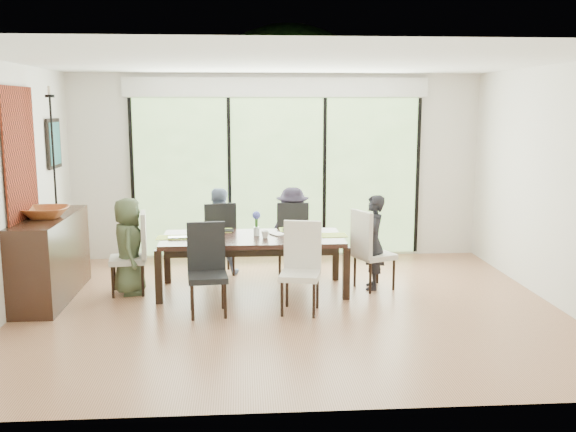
{
  "coord_description": "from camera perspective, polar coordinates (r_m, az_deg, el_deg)",
  "views": [
    {
      "loc": [
        -0.52,
        -6.91,
        2.24
      ],
      "look_at": [
        0.0,
        0.25,
        1.0
      ],
      "focal_mm": 40.0,
      "sensor_mm": 36.0,
      "label": 1
    }
  ],
  "objects": [
    {
      "name": "placemat_far_l",
      "position": [
        8.16,
        -6.39,
        -1.29
      ],
      "size": [
        0.4,
        0.29,
        0.01
      ],
      "primitive_type": "cube",
      "color": "#A1B440",
      "rests_on": "table_top"
    },
    {
      "name": "cup_a",
      "position": [
        7.92,
        -8.27,
        -1.36
      ],
      "size": [
        0.13,
        0.13,
        0.09
      ],
      "primitive_type": "imported",
      "rotation": [
        0.0,
        0.0,
        0.15
      ],
      "color": "white",
      "rests_on": "table_top"
    },
    {
      "name": "chair_near_left",
      "position": [
        6.96,
        -7.17,
        -4.78
      ],
      "size": [
        0.46,
        0.46,
        0.99
      ],
      "primitive_type": null,
      "rotation": [
        0.0,
        0.0,
        0.11
      ],
      "color": "black",
      "rests_on": "floor"
    },
    {
      "name": "tapestry",
      "position": [
        7.73,
        -22.71,
        5.04
      ],
      "size": [
        0.02,
        1.0,
        1.5
      ],
      "primitive_type": "cube",
      "color": "maroon",
      "rests_on": "wall_left"
    },
    {
      "name": "foliage_right",
      "position": [
        12.26,
        8.73,
        5.09
      ],
      "size": [
        2.8,
        2.8,
        2.8
      ],
      "primitive_type": "sphere",
      "color": "#14380F",
      "rests_on": "ground"
    },
    {
      "name": "candle",
      "position": [
        8.15,
        -20.46,
        10.41
      ],
      "size": [
        0.04,
        0.04,
        0.11
      ],
      "primitive_type": "cylinder",
      "color": "silver",
      "rests_on": "sideboard"
    },
    {
      "name": "table_top",
      "position": [
        7.76,
        -3.17,
        -2.03
      ],
      "size": [
        2.17,
        0.99,
        0.05
      ],
      "primitive_type": "cube",
      "color": "black",
      "rests_on": "floor"
    },
    {
      "name": "tablet_far_l",
      "position": [
        8.1,
        -5.69,
        -1.29
      ],
      "size": [
        0.24,
        0.16,
        0.01
      ],
      "primitive_type": "cube",
      "color": "black",
      "rests_on": "table_top"
    },
    {
      "name": "papers",
      "position": [
        7.75,
        2.01,
        -1.82
      ],
      "size": [
        0.27,
        0.2,
        0.0
      ],
      "primitive_type": "cube",
      "color": "white",
      "rests_on": "table_top"
    },
    {
      "name": "platter_snacks",
      "position": [
        7.47,
        -7.36,
        -2.1
      ],
      "size": [
        0.18,
        0.18,
        0.01
      ],
      "primitive_type": "cube",
      "color": "#C66817",
      "rests_on": "table_top"
    },
    {
      "name": "laptop",
      "position": [
        7.69,
        -9.51,
        -1.96
      ],
      "size": [
        0.32,
        0.23,
        0.02
      ],
      "primitive_type": "imported",
      "rotation": [
        0.0,
        0.0,
        0.13
      ],
      "color": "silver",
      "rests_on": "table_top"
    },
    {
      "name": "art_canvas",
      "position": [
        8.96,
        -19.99,
        6.08
      ],
      "size": [
        0.01,
        0.45,
        0.55
      ],
      "primitive_type": "cube",
      "color": "#1B5458",
      "rests_on": "wall_left"
    },
    {
      "name": "candlestick_shaft",
      "position": [
        8.17,
        -20.15,
        5.25
      ],
      "size": [
        0.03,
        0.03,
        1.35
      ],
      "primitive_type": "cylinder",
      "color": "black",
      "rests_on": "sideboard"
    },
    {
      "name": "placemat_left",
      "position": [
        7.8,
        -10.17,
        -1.89
      ],
      "size": [
        0.4,
        0.29,
        0.01
      ],
      "primitive_type": "cube",
      "color": "#A1B942",
      "rests_on": "table_top"
    },
    {
      "name": "blinds_header",
      "position": [
        9.39,
        -0.99,
        11.38
      ],
      "size": [
        4.4,
        0.06,
        0.28
      ],
      "primitive_type": "cube",
      "color": "white",
      "rests_on": "wall_back"
    },
    {
      "name": "hyacinth_blooms",
      "position": [
        7.76,
        -2.83,
        0.08
      ],
      "size": [
        0.1,
        0.1,
        0.1
      ],
      "primitive_type": "sphere",
      "color": "#5159CA",
      "rests_on": "table_top"
    },
    {
      "name": "mullion_a",
      "position": [
        9.56,
        -13.65,
        3.27
      ],
      "size": [
        0.05,
        0.04,
        2.3
      ],
      "primitive_type": "cube",
      "color": "black",
      "rests_on": "wall_back"
    },
    {
      "name": "person_left_end",
      "position": [
        7.9,
        -13.98,
        -2.61
      ],
      "size": [
        0.41,
        0.58,
        1.17
      ],
      "primitive_type": "imported",
      "rotation": [
        0.0,
        0.0,
        1.7
      ],
      "color": "#455438",
      "rests_on": "floor"
    },
    {
      "name": "foliage_far",
      "position": [
        13.43,
        -4.51,
        7.11
      ],
      "size": [
        3.6,
        3.6,
        3.6
      ],
      "primitive_type": "sphere",
      "color": "#14380F",
      "rests_on": "ground"
    },
    {
      "name": "candlestick_base",
      "position": [
        8.24,
        -19.87,
        0.53
      ],
      "size": [
        0.11,
        0.11,
        0.04
      ],
      "primitive_type": "cylinder",
      "color": "black",
      "rests_on": "sideboard"
    },
    {
      "name": "table_leg_fr",
      "position": [
        7.52,
        5.2,
        -5.1
      ],
      "size": [
        0.08,
        0.08,
        0.62
      ],
      "primitive_type": "cube",
      "color": "black",
      "rests_on": "floor"
    },
    {
      "name": "placemat_paper",
      "position": [
        7.48,
        -7.36,
        -2.32
      ],
      "size": [
        0.4,
        0.29,
        0.01
      ],
      "primitive_type": "cube",
      "color": "white",
      "rests_on": "table_top"
    },
    {
      "name": "art_frame",
      "position": [
        8.97,
        -20.11,
        6.07
      ],
      "size": [
        0.03,
        0.55,
        0.65
      ],
      "primitive_type": "cube",
      "color": "black",
      "rests_on": "wall_left"
    },
    {
      "name": "rail_top",
      "position": [
        11.25,
        -1.45,
        1.15
      ],
      "size": [
        6.0,
        0.08,
        0.06
      ],
      "primitive_type": "cube",
      "color": "brown",
      "rests_on": "deck"
    },
    {
      "name": "mullion_b",
      "position": [
        9.43,
        -5.22,
        3.42
      ],
      "size": [
        0.05,
        0.04,
        2.3
      ],
      "primitive_type": "cube",
      "color": "black",
      "rests_on": "wall_back"
    },
    {
      "name": "table_leg_br",
      "position": [
        8.34,
        4.25,
        -3.59
      ],
      "size": [
        0.08,
        0.08,
        0.62
      ],
      "primitive_type": "cube",
      "color": "black",
      "rests_on": "floor"
    },
    {
      "name": "wall_front",
      "position": [
        4.52,
        2.52,
        -1.56
      ],
      "size": [
        6.0,
        0.02,
        2.7
      ],
      "primitive_type": "cube",
      "color": "silver",
      "rests_on": "floor"
    },
    {
      "name": "table_leg_fl",
      "position": [
        7.49,
        -11.42,
        -5.33
      ],
      "size": [
        0.08,
        0.08,
        0.62
      ],
      "primitive_type": "cube",
      "color": "black",
      "rests_on": "floor"
    },
    {
      "name": "tablet_far_r",
      "position": [
        8.12,
        0.31,
        -1.22
      ],
      "size": [
        0.22,
        0.15,
        0.01
      ],
      "primitive_type": "cube",
      "color": "black",
      "rests_on": "table_top"
    },
    {
      "name": "cup_b",
      "position": [
        7.66,
        -2.04,
        -1.66
      ],
      "size": [
        0.13,
        0.13,
        0.08
      ],
      "primitive_type": "imported",
      "rotation": [
        0.0,
        0.0,
        2.38
      ],
      "color": "white",
      "rests_on": "table_top"
    },
    {
      "name": "sideboard",
      "position": [
        8.0,
        -20.33,
        -3.47
      ],
      "size": [
        0.49,
        1.73,
        0.97
      ],
      "primitive_type": "cube",
      "color": "black",
      "rests_on": "floor"
    },
    {
      "name": "bowl",
      "position": [
        7.81,
        -20.77,
        0.29
      ],
      "size": [
        0.52,
        0.52,
        0.13
      ],
      "primitive_type": "imported",
      "color": "#944720",
      "rests_on": "sideboard"
    },
    {
      "name": "hyacinth_stems",
      "position": [
        7.78,
        -2.82,
        -0.58
      ],
      "size": [
        0.04,
        0.04,
        0.14
      ],
      "primitive_type": "cylinder",
      "color": "#337226",
      "rests_on": "table_top"
    },
    {
      "name": "chair_near_right",
      "position": [
        6.98,
        1.09,
        -4.66
      ],
      "size": [
        0.5,
        0.5,
        0.99
      ],
      "primitive_type": null,
      "rotation": [
        0.0,
        0.0,
        -0.23
      ],
      "color": "silver",
      "rests_on": "floor"
    },
    {
      "name": "table_apron",
      "position": [
        7.78,
        -3.17,
        -2.61
      ],
      "size": [
        1.99,
        0.81,
        0.09
      ],
      "primitive_type": "cube",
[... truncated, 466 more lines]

